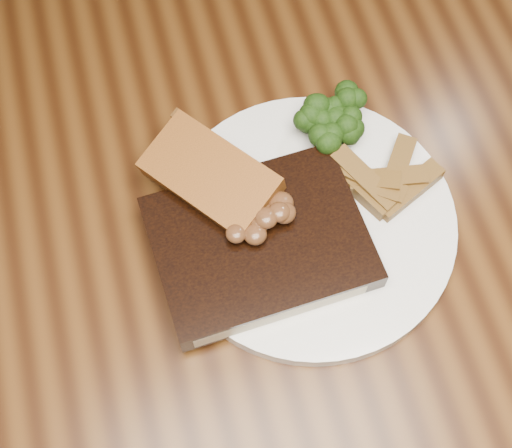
{
  "coord_description": "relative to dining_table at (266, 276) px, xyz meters",
  "views": [
    {
      "loc": [
        -0.08,
        -0.26,
        1.37
      ],
      "look_at": [
        -0.01,
        0.01,
        0.78
      ],
      "focal_mm": 50.0,
      "sensor_mm": 36.0,
      "label": 1
    }
  ],
  "objects": [
    {
      "name": "ground",
      "position": [
        0.0,
        0.0,
        -0.66
      ],
      "size": [
        4.5,
        4.5,
        0.0
      ],
      "primitive_type": "plane",
      "color": "#3A230D",
      "rests_on": "ground"
    },
    {
      "name": "dining_table",
      "position": [
        0.0,
        0.0,
        0.0
      ],
      "size": [
        1.6,
        0.9,
        0.75
      ],
      "color": "#49290E",
      "rests_on": "ground"
    },
    {
      "name": "plate",
      "position": [
        0.04,
        0.01,
        0.1
      ],
      "size": [
        0.32,
        0.32,
        0.01
      ],
      "primitive_type": "cylinder",
      "rotation": [
        0.0,
        0.0,
        0.17
      ],
      "color": "white",
      "rests_on": "dining_table"
    },
    {
      "name": "steak",
      "position": [
        -0.01,
        -0.01,
        0.12
      ],
      "size": [
        0.2,
        0.16,
        0.03
      ],
      "primitive_type": "cube",
      "rotation": [
        0.0,
        0.0,
        0.06
      ],
      "color": "black",
      "rests_on": "plate"
    },
    {
      "name": "steak_bone",
      "position": [
        -0.01,
        -0.08,
        0.11
      ],
      "size": [
        0.16,
        0.02,
        0.02
      ],
      "primitive_type": "cube",
      "rotation": [
        0.0,
        0.0,
        0.06
      ],
      "color": "#C1B796",
      "rests_on": "plate"
    },
    {
      "name": "mushroom_pile",
      "position": [
        -0.01,
        -0.0,
        0.15
      ],
      "size": [
        0.06,
        0.06,
        0.03
      ],
      "primitive_type": null,
      "color": "brown",
      "rests_on": "steak"
    },
    {
      "name": "garlic_bread",
      "position": [
        -0.04,
        0.06,
        0.12
      ],
      "size": [
        0.13,
        0.14,
        0.03
      ],
      "primitive_type": "cube",
      "rotation": [
        0.0,
        0.0,
        -0.91
      ],
      "color": "#91501A",
      "rests_on": "plate"
    },
    {
      "name": "potato_wedges",
      "position": [
        0.12,
        0.01,
        0.12
      ],
      "size": [
        0.1,
        0.1,
        0.02
      ],
      "primitive_type": null,
      "color": "brown",
      "rests_on": "plate"
    },
    {
      "name": "broccoli_cluster",
      "position": [
        0.09,
        0.09,
        0.12
      ],
      "size": [
        0.07,
        0.07,
        0.04
      ],
      "primitive_type": null,
      "color": "#1F3B0D",
      "rests_on": "plate"
    }
  ]
}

